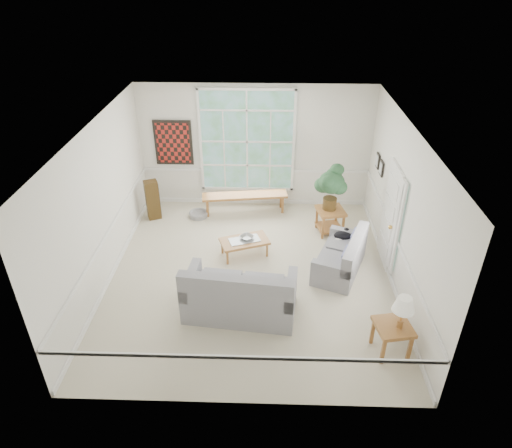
{
  "coord_description": "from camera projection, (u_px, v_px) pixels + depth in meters",
  "views": [
    {
      "loc": [
        0.34,
        -7.23,
        5.54
      ],
      "look_at": [
        0.1,
        0.2,
        1.05
      ],
      "focal_mm": 32.0,
      "sensor_mm": 36.0,
      "label": 1
    }
  ],
  "objects": [
    {
      "name": "window_bench",
      "position": [
        245.0,
        203.0,
        11.08
      ],
      "size": [
        2.08,
        0.67,
        0.48
      ],
      "primitive_type": "cube",
      "rotation": [
        0.0,
        0.0,
        0.13
      ],
      "color": "brown",
      "rests_on": "floor"
    },
    {
      "name": "table_lamp",
      "position": [
        402.0,
        313.0,
        6.87
      ],
      "size": [
        0.38,
        0.38,
        0.58
      ],
      "primitive_type": null,
      "rotation": [
        0.0,
        0.0,
        0.13
      ],
      "color": "white",
      "rests_on": "side_table"
    },
    {
      "name": "wall_right",
      "position": [
        403.0,
        211.0,
        8.21
      ],
      "size": [
        0.02,
        6.0,
        3.0
      ],
      "primitive_type": "cube",
      "color": "silver",
      "rests_on": "ground"
    },
    {
      "name": "pewter_bowl",
      "position": [
        247.0,
        237.0,
        9.48
      ],
      "size": [
        0.46,
        0.46,
        0.08
      ],
      "primitive_type": "imported",
      "rotation": [
        0.0,
        0.0,
        0.79
      ],
      "color": "gray",
      "rests_on": "coffee_table"
    },
    {
      "name": "wall_back",
      "position": [
        256.0,
        147.0,
        10.85
      ],
      "size": [
        5.5,
        0.02,
        3.0
      ],
      "primitive_type": "cube",
      "color": "silver",
      "rests_on": "ground"
    },
    {
      "name": "pet_bed",
      "position": [
        198.0,
        214.0,
        10.98
      ],
      "size": [
        0.55,
        0.55,
        0.13
      ],
      "primitive_type": "cylinder",
      "rotation": [
        0.0,
        0.0,
        -0.25
      ],
      "color": "gray",
      "rests_on": "floor"
    },
    {
      "name": "loveseat_right",
      "position": [
        340.0,
        253.0,
        8.99
      ],
      "size": [
        1.26,
        1.65,
        0.8
      ],
      "primitive_type": "cube",
      "rotation": [
        0.0,
        0.0,
        -0.38
      ],
      "color": "gray",
      "rests_on": "floor"
    },
    {
      "name": "window_back",
      "position": [
        247.0,
        142.0,
        10.74
      ],
      "size": [
        2.3,
        0.08,
        2.4
      ],
      "primitive_type": "cube",
      "color": "white",
      "rests_on": "wall_back"
    },
    {
      "name": "wall_frame_far",
      "position": [
        377.0,
        161.0,
        10.02
      ],
      "size": [
        0.04,
        0.26,
        0.32
      ],
      "primitive_type": "cube",
      "color": "black",
      "rests_on": "wall_right"
    },
    {
      "name": "end_table",
      "position": [
        330.0,
        221.0,
        10.27
      ],
      "size": [
        0.69,
        0.69,
        0.58
      ],
      "primitive_type": "cube",
      "rotation": [
        0.0,
        0.0,
        0.22
      ],
      "color": "brown",
      "rests_on": "floor"
    },
    {
      "name": "side_table",
      "position": [
        391.0,
        338.0,
        7.19
      ],
      "size": [
        0.64,
        0.64,
        0.56
      ],
      "primitive_type": "cube",
      "rotation": [
        0.0,
        0.0,
        0.19
      ],
      "color": "brown",
      "rests_on": "floor"
    },
    {
      "name": "entry_door",
      "position": [
        389.0,
        216.0,
        8.95
      ],
      "size": [
        0.08,
        0.9,
        2.1
      ],
      "primitive_type": "cube",
      "color": "white",
      "rests_on": "floor"
    },
    {
      "name": "coffee_table",
      "position": [
        245.0,
        247.0,
        9.55
      ],
      "size": [
        1.11,
        0.84,
        0.37
      ],
      "primitive_type": "cube",
      "rotation": [
        0.0,
        0.0,
        0.36
      ],
      "color": "brown",
      "rests_on": "floor"
    },
    {
      "name": "floor_speaker",
      "position": [
        153.0,
        200.0,
        10.72
      ],
      "size": [
        0.37,
        0.34,
        0.97
      ],
      "primitive_type": "cube",
      "rotation": [
        0.0,
        0.0,
        0.42
      ],
      "color": "#422E13",
      "rests_on": "floor"
    },
    {
      "name": "door_sidelight",
      "position": [
        398.0,
        228.0,
        8.36
      ],
      "size": [
        0.08,
        0.26,
        1.9
      ],
      "primitive_type": "cube",
      "color": "white",
      "rests_on": "wall_right"
    },
    {
      "name": "ceiling",
      "position": [
        250.0,
        129.0,
        7.5
      ],
      "size": [
        5.5,
        6.0,
        0.02
      ],
      "primitive_type": "cube",
      "color": "white",
      "rests_on": "ground"
    },
    {
      "name": "loveseat_front",
      "position": [
        240.0,
        288.0,
        7.88
      ],
      "size": [
        2.02,
        1.2,
        1.04
      ],
      "primitive_type": "cube",
      "rotation": [
        0.0,
        0.0,
        -0.11
      ],
      "color": "gray",
      "rests_on": "floor"
    },
    {
      "name": "wall_left",
      "position": [
        100.0,
        206.0,
        8.36
      ],
      "size": [
        0.02,
        6.0,
        3.0
      ],
      "primitive_type": "cube",
      "color": "silver",
      "rests_on": "ground"
    },
    {
      "name": "wall_front",
      "position": [
        240.0,
        325.0,
        5.71
      ],
      "size": [
        5.5,
        0.02,
        3.0
      ],
      "primitive_type": "cube",
      "color": "silver",
      "rests_on": "ground"
    },
    {
      "name": "wall_frame_near",
      "position": [
        381.0,
        168.0,
        9.68
      ],
      "size": [
        0.04,
        0.26,
        0.32
      ],
      "primitive_type": "cube",
      "color": "black",
      "rests_on": "wall_right"
    },
    {
      "name": "floor",
      "position": [
        251.0,
        274.0,
        9.06
      ],
      "size": [
        5.5,
        6.0,
        0.01
      ],
      "primitive_type": "cube",
      "color": "#BEB59C",
      "rests_on": "ground"
    },
    {
      "name": "cat",
      "position": [
        343.0,
        235.0,
        9.38
      ],
      "size": [
        0.45,
        0.4,
        0.17
      ],
      "primitive_type": "ellipsoid",
      "rotation": [
        0.0,
        0.0,
        -0.48
      ],
      "color": "black",
      "rests_on": "loveseat_right"
    },
    {
      "name": "wall_art",
      "position": [
        173.0,
        143.0,
        10.81
      ],
      "size": [
        0.9,
        0.06,
        1.1
      ],
      "primitive_type": "cube",
      "color": "#591712",
      "rests_on": "wall_back"
    },
    {
      "name": "houseplant",
      "position": [
        331.0,
        187.0,
        9.89
      ],
      "size": [
        0.72,
        0.72,
        1.05
      ],
      "primitive_type": null,
      "rotation": [
        0.0,
        0.0,
        -0.19
      ],
      "color": "#244A2B",
      "rests_on": "end_table"
    }
  ]
}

